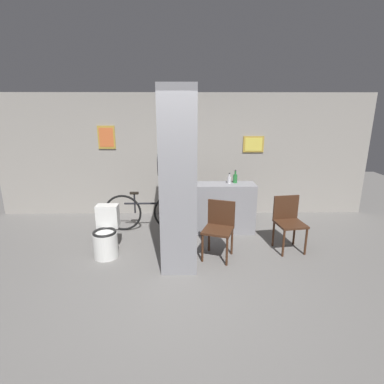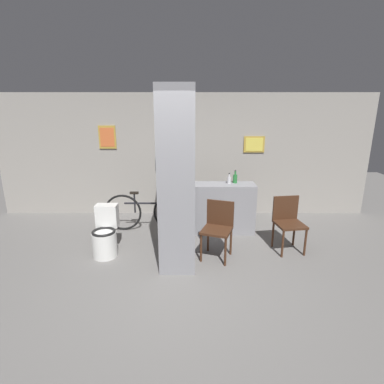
# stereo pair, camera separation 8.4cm
# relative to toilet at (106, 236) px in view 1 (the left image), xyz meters

# --- Properties ---
(ground_plane) EXTENTS (14.00, 14.00, 0.00)m
(ground_plane) POSITION_rel_toilet_xyz_m (1.21, -0.64, -0.33)
(ground_plane) COLOR slate
(wall_back) EXTENTS (8.00, 0.09, 2.60)m
(wall_back) POSITION_rel_toilet_xyz_m (1.21, 1.99, 0.97)
(wall_back) COLOR gray
(wall_back) RESTS_ON ground_plane
(pillar_center) EXTENTS (0.54, 1.20, 2.60)m
(pillar_center) POSITION_rel_toilet_xyz_m (1.18, -0.04, 0.97)
(pillar_center) COLOR gray
(pillar_center) RESTS_ON ground_plane
(counter_shelf) EXTENTS (1.40, 0.44, 0.94)m
(counter_shelf) POSITION_rel_toilet_xyz_m (1.86, 0.94, 0.14)
(counter_shelf) COLOR gray
(counter_shelf) RESTS_ON ground_plane
(toilet) EXTENTS (0.39, 0.55, 0.79)m
(toilet) POSITION_rel_toilet_xyz_m (0.00, 0.00, 0.00)
(toilet) COLOR white
(toilet) RESTS_ON ground_plane
(chair_near_pillar) EXTENTS (0.56, 0.56, 0.89)m
(chair_near_pillar) POSITION_rel_toilet_xyz_m (1.80, -0.06, 0.18)
(chair_near_pillar) COLOR #422616
(chair_near_pillar) RESTS_ON ground_plane
(chair_by_doorway) EXTENTS (0.50, 0.50, 0.89)m
(chair_by_doorway) POSITION_rel_toilet_xyz_m (2.97, 0.18, 0.18)
(chair_by_doorway) COLOR #422616
(chair_by_doorway) RESTS_ON ground_plane
(bicycle) EXTENTS (1.66, 0.42, 0.77)m
(bicycle) POSITION_rel_toilet_xyz_m (0.54, 1.00, 0.04)
(bicycle) COLOR black
(bicycle) RESTS_ON ground_plane
(bottle_tall) EXTENTS (0.08, 0.08, 0.25)m
(bottle_tall) POSITION_rel_toilet_xyz_m (2.20, 1.02, 0.70)
(bottle_tall) COLOR #267233
(bottle_tall) RESTS_ON counter_shelf
(bottle_short) EXTENTS (0.07, 0.07, 0.20)m
(bottle_short) POSITION_rel_toilet_xyz_m (2.08, 0.98, 0.68)
(bottle_short) COLOR silver
(bottle_short) RESTS_ON counter_shelf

